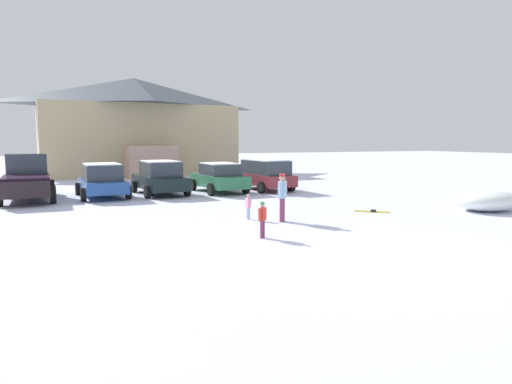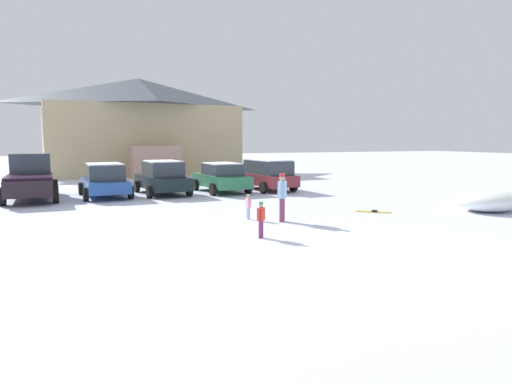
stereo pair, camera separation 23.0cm
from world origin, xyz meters
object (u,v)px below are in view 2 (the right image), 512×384
object	(u,v)px
skier_child_in_red_jacket	(261,218)
pair_of_skis	(373,212)
parked_blue_hatchback	(105,180)
skier_adult_in_blue_parka	(282,195)
parked_black_sedan	(162,177)
parked_maroon_van	(267,174)
plowed_snow_pile	(489,200)
parked_green_coupe	(221,177)
pickup_truck	(31,178)
ski_lodge	(140,126)
skier_child_in_pink_snowsuit	(248,205)

from	to	relation	value
skier_child_in_red_jacket	pair_of_skis	size ratio (longest dim) A/B	0.87
parked_blue_hatchback	pair_of_skis	world-z (taller)	parked_blue_hatchback
parked_blue_hatchback	skier_child_in_red_jacket	bearing A→B (deg)	-74.26
skier_child_in_red_jacket	skier_adult_in_blue_parka	distance (m)	2.78
parked_black_sedan	skier_adult_in_blue_parka	xyz separation A→B (m)	(2.18, -9.60, 0.07)
parked_maroon_van	skier_adult_in_blue_parka	bearing A→B (deg)	-111.54
pair_of_skis	plowed_snow_pile	bearing A→B (deg)	-19.67
parked_maroon_van	skier_adult_in_blue_parka	size ratio (longest dim) A/B	2.63
parked_green_coupe	pickup_truck	bearing A→B (deg)	175.38
ski_lodge	skier_child_in_red_jacket	world-z (taller)	ski_lodge
plowed_snow_pile	skier_adult_in_blue_parka	bearing A→B (deg)	172.52
skier_child_in_red_jacket	ski_lodge	bearing A→B (deg)	87.98
skier_child_in_red_jacket	skier_adult_in_blue_parka	world-z (taller)	skier_adult_in_blue_parka
pair_of_skis	plowed_snow_pile	distance (m)	4.66
ski_lodge	skier_adult_in_blue_parka	xyz separation A→B (m)	(0.75, -25.71, -3.07)
skier_child_in_red_jacket	parked_blue_hatchback	bearing A→B (deg)	105.74
ski_lodge	pair_of_skis	bearing A→B (deg)	-78.91
parked_maroon_van	parked_blue_hatchback	bearing A→B (deg)	177.88
parked_black_sedan	parked_green_coupe	world-z (taller)	parked_black_sedan
parked_blue_hatchback	pickup_truck	bearing A→B (deg)	171.25
parked_black_sedan	plowed_snow_pile	xyz separation A→B (m)	(10.75, -10.73, -0.44)
skier_adult_in_blue_parka	parked_maroon_van	bearing A→B (deg)	68.46
ski_lodge	plowed_snow_pile	size ratio (longest dim) A/B	5.73
parked_black_sedan	skier_child_in_pink_snowsuit	bearing A→B (deg)	-81.74
skier_child_in_red_jacket	pair_of_skis	distance (m)	6.50
ski_lodge	parked_green_coupe	size ratio (longest dim) A/B	3.57
parked_black_sedan	parked_green_coupe	bearing A→B (deg)	-5.21
ski_lodge	pickup_truck	bearing A→B (deg)	-115.87
parked_maroon_van	skier_child_in_red_jacket	size ratio (longest dim) A/B	4.19
plowed_snow_pile	pair_of_skis	bearing A→B (deg)	160.33
pickup_truck	pair_of_skis	distance (m)	15.84
parked_blue_hatchback	skier_child_in_red_jacket	world-z (taller)	parked_blue_hatchback
parked_green_coupe	skier_child_in_red_jacket	world-z (taller)	parked_green_coupe
parked_maroon_van	skier_child_in_pink_snowsuit	world-z (taller)	parked_maroon_van
skier_adult_in_blue_parka	parked_blue_hatchback	bearing A→B (deg)	117.77
skier_child_in_red_jacket	skier_child_in_pink_snowsuit	bearing A→B (deg)	74.61
pickup_truck	skier_child_in_red_jacket	size ratio (longest dim) A/B	5.43
skier_adult_in_blue_parka	plowed_snow_pile	xyz separation A→B (m)	(8.57, -1.13, -0.51)
parked_maroon_van	pickup_truck	size ratio (longest dim) A/B	0.77
ski_lodge	pickup_truck	world-z (taller)	ski_lodge
ski_lodge	skier_adult_in_blue_parka	size ratio (longest dim) A/B	9.61
parked_black_sedan	skier_adult_in_blue_parka	world-z (taller)	parked_black_sedan
skier_child_in_pink_snowsuit	plowed_snow_pile	distance (m)	9.68
skier_child_in_pink_snowsuit	parked_blue_hatchback	bearing A→B (deg)	115.37
skier_child_in_red_jacket	parked_maroon_van	bearing A→B (deg)	64.70
pair_of_skis	parked_green_coupe	bearing A→B (deg)	110.12
pickup_truck	parked_maroon_van	bearing A→B (deg)	-3.96
parked_black_sedan	parked_green_coupe	size ratio (longest dim) A/B	1.04
parked_green_coupe	plowed_snow_pile	distance (m)	12.93
parked_black_sedan	parked_blue_hatchback	bearing A→B (deg)	-179.14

